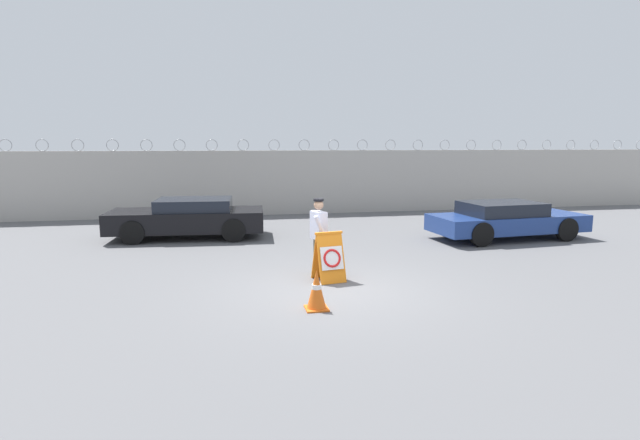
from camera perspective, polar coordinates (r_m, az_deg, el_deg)
ground_plane at (r=10.27m, az=1.47°, el=-7.98°), size 90.00×90.00×0.00m
perimeter_wall at (r=20.92m, az=-5.21°, el=4.30°), size 36.00×0.30×3.12m
barricade_sign at (r=10.79m, az=1.07°, el=-4.21°), size 0.69×0.73×1.08m
security_guard at (r=11.23m, az=-0.17°, el=-1.46°), size 0.35×0.67×1.73m
traffic_cone_near at (r=9.02m, az=-0.40°, el=-7.99°), size 0.41×0.41×0.72m
parked_car_front_coupe at (r=16.20m, az=-14.79°, el=0.27°), size 4.84×2.21×1.24m
parked_car_far_side at (r=16.57m, az=20.48°, el=0.05°), size 4.93×2.22×1.16m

